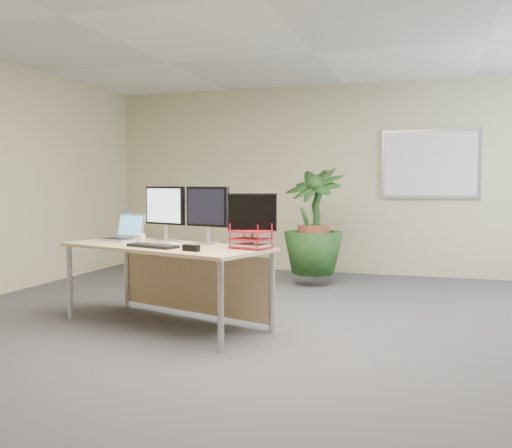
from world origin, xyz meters
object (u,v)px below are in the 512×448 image
(monitor_left, at_px, (165,210))
(desk, at_px, (174,261))
(floor_plant, at_px, (313,226))
(laptop, at_px, (124,234))
(monitor_right, at_px, (207,211))

(monitor_left, bearing_deg, desk, -48.36)
(floor_plant, bearing_deg, monitor_left, -115.08)
(floor_plant, relative_size, laptop, 3.45)
(monitor_left, relative_size, laptop, 1.20)
(laptop, bearing_deg, desk, -16.76)
(floor_plant, distance_m, monitor_left, 2.36)
(floor_plant, height_order, monitor_right, floor_plant)
(desk, distance_m, floor_plant, 2.48)
(monitor_right, bearing_deg, desk, -162.13)
(desk, bearing_deg, monitor_left, 131.64)
(desk, distance_m, monitor_left, 0.54)
(desk, height_order, monitor_right, monitor_right)
(floor_plant, xyz_separation_m, monitor_right, (-0.50, -2.25, 0.28))
(monitor_left, height_order, laptop, monitor_left)
(laptop, bearing_deg, monitor_left, 4.37)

